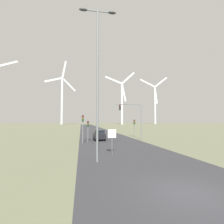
{
  "coord_description": "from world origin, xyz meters",
  "views": [
    {
      "loc": [
        -4.74,
        -7.32,
        3.23
      ],
      "look_at": [
        0.0,
        19.48,
        4.68
      ],
      "focal_mm": 28.0,
      "sensor_mm": 36.0,
      "label": 1
    }
  ],
  "objects_px": {
    "wind_turbine_center": "(122,99)",
    "wind_turbine_right": "(155,101)",
    "car_approaching": "(99,135)",
    "wind_turbine_left": "(62,96)",
    "traffic_light_post_near_right": "(134,124)",
    "traffic_light_post_mid_left": "(88,126)",
    "traffic_light_post_near_left": "(83,123)",
    "streetlamp": "(98,68)",
    "stop_sign_near": "(112,137)",
    "traffic_light_mast_overhead": "(133,114)"
  },
  "relations": [
    {
      "from": "wind_turbine_left",
      "to": "wind_turbine_center",
      "type": "height_order",
      "value": "wind_turbine_left"
    },
    {
      "from": "wind_turbine_center",
      "to": "wind_turbine_right",
      "type": "height_order",
      "value": "wind_turbine_right"
    },
    {
      "from": "wind_turbine_right",
      "to": "wind_turbine_center",
      "type": "bearing_deg",
      "value": -154.19
    },
    {
      "from": "traffic_light_post_near_left",
      "to": "wind_turbine_right",
      "type": "height_order",
      "value": "wind_turbine_right"
    },
    {
      "from": "traffic_light_mast_overhead",
      "to": "car_approaching",
      "type": "distance_m",
      "value": 6.91
    },
    {
      "from": "traffic_light_post_near_left",
      "to": "traffic_light_post_near_right",
      "type": "relative_size",
      "value": 1.15
    },
    {
      "from": "traffic_light_post_near_left",
      "to": "car_approaching",
      "type": "distance_m",
      "value": 5.93
    },
    {
      "from": "wind_turbine_right",
      "to": "streetlamp",
      "type": "bearing_deg",
      "value": -115.22
    },
    {
      "from": "traffic_light_post_mid_left",
      "to": "traffic_light_post_near_right",
      "type": "bearing_deg",
      "value": 34.38
    },
    {
      "from": "traffic_light_post_near_right",
      "to": "car_approaching",
      "type": "height_order",
      "value": "traffic_light_post_near_right"
    },
    {
      "from": "traffic_light_post_near_right",
      "to": "wind_turbine_center",
      "type": "height_order",
      "value": "wind_turbine_center"
    },
    {
      "from": "streetlamp",
      "to": "wind_turbine_center",
      "type": "bearing_deg",
      "value": 76.01
    },
    {
      "from": "car_approaching",
      "to": "wind_turbine_right",
      "type": "distance_m",
      "value": 193.13
    },
    {
      "from": "car_approaching",
      "to": "traffic_light_mast_overhead",
      "type": "bearing_deg",
      "value": -7.72
    },
    {
      "from": "car_approaching",
      "to": "wind_turbine_center",
      "type": "xyz_separation_m",
      "value": [
        39.06,
        147.89,
        25.91
      ]
    },
    {
      "from": "traffic_light_post_mid_left",
      "to": "traffic_light_mast_overhead",
      "type": "bearing_deg",
      "value": 11.61
    },
    {
      "from": "traffic_light_post_near_right",
      "to": "traffic_light_mast_overhead",
      "type": "height_order",
      "value": "traffic_light_mast_overhead"
    },
    {
      "from": "traffic_light_mast_overhead",
      "to": "streetlamp",
      "type": "bearing_deg",
      "value": -116.53
    },
    {
      "from": "traffic_light_post_near_right",
      "to": "traffic_light_post_mid_left",
      "type": "bearing_deg",
      "value": -145.62
    },
    {
      "from": "traffic_light_post_near_left",
      "to": "car_approaching",
      "type": "bearing_deg",
      "value": 59.3
    },
    {
      "from": "car_approaching",
      "to": "wind_turbine_left",
      "type": "height_order",
      "value": "wind_turbine_left"
    },
    {
      "from": "stop_sign_near",
      "to": "traffic_light_post_near_left",
      "type": "distance_m",
      "value": 9.11
    },
    {
      "from": "traffic_light_post_near_left",
      "to": "stop_sign_near",
      "type": "bearing_deg",
      "value": -72.48
    },
    {
      "from": "traffic_light_post_mid_left",
      "to": "traffic_light_mast_overhead",
      "type": "height_order",
      "value": "traffic_light_mast_overhead"
    },
    {
      "from": "traffic_light_post_mid_left",
      "to": "car_approaching",
      "type": "height_order",
      "value": "traffic_light_post_mid_left"
    },
    {
      "from": "traffic_light_post_near_left",
      "to": "traffic_light_mast_overhead",
      "type": "height_order",
      "value": "traffic_light_mast_overhead"
    },
    {
      "from": "wind_turbine_right",
      "to": "traffic_light_post_near_left",
      "type": "bearing_deg",
      "value": -116.89
    },
    {
      "from": "traffic_light_post_near_left",
      "to": "traffic_light_post_mid_left",
      "type": "bearing_deg",
      "value": 70.83
    },
    {
      "from": "traffic_light_post_near_left",
      "to": "streetlamp",
      "type": "bearing_deg",
      "value": -84.67
    },
    {
      "from": "streetlamp",
      "to": "wind_turbine_left",
      "type": "xyz_separation_m",
      "value": [
        -21.35,
        174.7,
        22.42
      ]
    },
    {
      "from": "streetlamp",
      "to": "wind_turbine_right",
      "type": "bearing_deg",
      "value": 64.78
    },
    {
      "from": "wind_turbine_left",
      "to": "wind_turbine_center",
      "type": "relative_size",
      "value": 1.2
    },
    {
      "from": "wind_turbine_left",
      "to": "wind_turbine_center",
      "type": "distance_m",
      "value": 63.21
    },
    {
      "from": "traffic_light_mast_overhead",
      "to": "wind_turbine_left",
      "type": "distance_m",
      "value": 164.07
    },
    {
      "from": "traffic_light_post_mid_left",
      "to": "wind_turbine_right",
      "type": "height_order",
      "value": "wind_turbine_right"
    },
    {
      "from": "wind_turbine_center",
      "to": "wind_turbine_left",
      "type": "bearing_deg",
      "value": 170.15
    },
    {
      "from": "traffic_light_post_near_left",
      "to": "traffic_light_mast_overhead",
      "type": "relative_size",
      "value": 0.64
    },
    {
      "from": "car_approaching",
      "to": "wind_turbine_center",
      "type": "distance_m",
      "value": 155.14
    },
    {
      "from": "stop_sign_near",
      "to": "wind_turbine_left",
      "type": "height_order",
      "value": "wind_turbine_left"
    },
    {
      "from": "traffic_light_post_near_left",
      "to": "wind_turbine_center",
      "type": "distance_m",
      "value": 160.09
    },
    {
      "from": "car_approaching",
      "to": "wind_turbine_center",
      "type": "bearing_deg",
      "value": 75.2
    },
    {
      "from": "wind_turbine_right",
      "to": "wind_turbine_left",
      "type": "bearing_deg",
      "value": -173.75
    },
    {
      "from": "car_approaching",
      "to": "wind_turbine_left",
      "type": "bearing_deg",
      "value": 98.3
    },
    {
      "from": "traffic_light_post_near_left",
      "to": "car_approaching",
      "type": "height_order",
      "value": "traffic_light_post_near_left"
    },
    {
      "from": "wind_turbine_left",
      "to": "streetlamp",
      "type": "bearing_deg",
      "value": -83.03
    },
    {
      "from": "traffic_light_post_mid_left",
      "to": "car_approaching",
      "type": "xyz_separation_m",
      "value": [
        2.01,
        2.4,
        -1.51
      ]
    },
    {
      "from": "streetlamp",
      "to": "traffic_light_post_mid_left",
      "type": "height_order",
      "value": "streetlamp"
    },
    {
      "from": "car_approaching",
      "to": "wind_turbine_left",
      "type": "distance_m",
      "value": 162.98
    },
    {
      "from": "stop_sign_near",
      "to": "wind_turbine_left",
      "type": "relative_size",
      "value": 0.04
    },
    {
      "from": "streetlamp",
      "to": "wind_turbine_right",
      "type": "relative_size",
      "value": 0.21
    }
  ]
}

